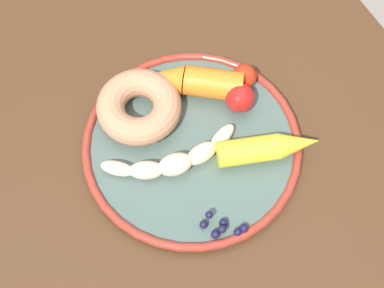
{
  "coord_description": "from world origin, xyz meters",
  "views": [
    {
      "loc": [
        -0.35,
        0.16,
        1.43
      ],
      "look_at": [
        -0.05,
        0.01,
        0.75
      ],
      "focal_mm": 51.45,
      "sensor_mm": 36.0,
      "label": 1
    }
  ],
  "objects_px": {
    "dining_table": "(182,148)",
    "banana": "(174,160)",
    "carrot_yellow": "(269,148)",
    "tomato_near": "(240,98)",
    "plate": "(192,145)",
    "donut": "(139,107)",
    "blueberry_pile": "(223,227)",
    "carrot_orange": "(195,81)",
    "tomato_mid": "(243,75)"
  },
  "relations": [
    {
      "from": "dining_table",
      "to": "banana",
      "type": "height_order",
      "value": "banana"
    },
    {
      "from": "carrot_yellow",
      "to": "tomato_near",
      "type": "xyz_separation_m",
      "value": [
        0.08,
        -0.0,
        0.0
      ]
    },
    {
      "from": "plate",
      "to": "carrot_yellow",
      "type": "xyz_separation_m",
      "value": [
        -0.06,
        -0.08,
        0.02
      ]
    },
    {
      "from": "donut",
      "to": "blueberry_pile",
      "type": "distance_m",
      "value": 0.2
    },
    {
      "from": "dining_table",
      "to": "blueberry_pile",
      "type": "height_order",
      "value": "blueberry_pile"
    },
    {
      "from": "carrot_orange",
      "to": "tomato_near",
      "type": "relative_size",
      "value": 3.22
    },
    {
      "from": "dining_table",
      "to": "carrot_yellow",
      "type": "xyz_separation_m",
      "value": [
        -0.11,
        -0.07,
        0.14
      ]
    },
    {
      "from": "blueberry_pile",
      "to": "tomato_mid",
      "type": "bearing_deg",
      "value": -36.03
    },
    {
      "from": "carrot_orange",
      "to": "carrot_yellow",
      "type": "xyz_separation_m",
      "value": [
        -0.14,
        -0.04,
        -0.0
      ]
    },
    {
      "from": "banana",
      "to": "tomato_mid",
      "type": "xyz_separation_m",
      "value": [
        0.07,
        -0.15,
        0.01
      ]
    },
    {
      "from": "carrot_orange",
      "to": "tomato_mid",
      "type": "relative_size",
      "value": 3.8
    },
    {
      "from": "carrot_orange",
      "to": "donut",
      "type": "relative_size",
      "value": 1.14
    },
    {
      "from": "banana",
      "to": "carrot_yellow",
      "type": "relative_size",
      "value": 1.37
    },
    {
      "from": "donut",
      "to": "banana",
      "type": "bearing_deg",
      "value": -175.34
    },
    {
      "from": "blueberry_pile",
      "to": "tomato_near",
      "type": "relative_size",
      "value": 1.3
    },
    {
      "from": "donut",
      "to": "blueberry_pile",
      "type": "relative_size",
      "value": 2.18
    },
    {
      "from": "blueberry_pile",
      "to": "tomato_near",
      "type": "height_order",
      "value": "tomato_near"
    },
    {
      "from": "plate",
      "to": "donut",
      "type": "xyz_separation_m",
      "value": [
        0.08,
        0.04,
        0.02
      ]
    },
    {
      "from": "tomato_mid",
      "to": "tomato_near",
      "type": "bearing_deg",
      "value": 143.41
    },
    {
      "from": "carrot_orange",
      "to": "donut",
      "type": "bearing_deg",
      "value": 90.67
    },
    {
      "from": "carrot_orange",
      "to": "donut",
      "type": "xyz_separation_m",
      "value": [
        -0.0,
        0.09,
        -0.0
      ]
    },
    {
      "from": "blueberry_pile",
      "to": "dining_table",
      "type": "bearing_deg",
      "value": -9.46
    },
    {
      "from": "blueberry_pile",
      "to": "banana",
      "type": "bearing_deg",
      "value": 7.79
    },
    {
      "from": "tomato_near",
      "to": "tomato_mid",
      "type": "distance_m",
      "value": 0.04
    },
    {
      "from": "carrot_yellow",
      "to": "tomato_mid",
      "type": "bearing_deg",
      "value": -13.26
    },
    {
      "from": "dining_table",
      "to": "tomato_near",
      "type": "relative_size",
      "value": 24.25
    },
    {
      "from": "dining_table",
      "to": "tomato_mid",
      "type": "distance_m",
      "value": 0.17
    },
    {
      "from": "carrot_yellow",
      "to": "plate",
      "type": "bearing_deg",
      "value": 54.59
    },
    {
      "from": "dining_table",
      "to": "blueberry_pile",
      "type": "relative_size",
      "value": 18.59
    },
    {
      "from": "banana",
      "to": "plate",
      "type": "bearing_deg",
      "value": -66.68
    },
    {
      "from": "banana",
      "to": "carrot_orange",
      "type": "xyz_separation_m",
      "value": [
        0.09,
        -0.08,
        0.01
      ]
    },
    {
      "from": "banana",
      "to": "carrot_orange",
      "type": "height_order",
      "value": "carrot_orange"
    },
    {
      "from": "donut",
      "to": "tomato_near",
      "type": "height_order",
      "value": "tomato_near"
    },
    {
      "from": "carrot_orange",
      "to": "banana",
      "type": "bearing_deg",
      "value": 139.26
    },
    {
      "from": "banana",
      "to": "carrot_orange",
      "type": "bearing_deg",
      "value": -40.74
    },
    {
      "from": "dining_table",
      "to": "banana",
      "type": "distance_m",
      "value": 0.16
    },
    {
      "from": "tomato_near",
      "to": "carrot_yellow",
      "type": "bearing_deg",
      "value": 177.77
    },
    {
      "from": "dining_table",
      "to": "tomato_mid",
      "type": "relative_size",
      "value": 28.62
    },
    {
      "from": "tomato_mid",
      "to": "banana",
      "type": "bearing_deg",
      "value": 115.91
    },
    {
      "from": "carrot_yellow",
      "to": "tomato_near",
      "type": "height_order",
      "value": "tomato_near"
    },
    {
      "from": "dining_table",
      "to": "tomato_near",
      "type": "distance_m",
      "value": 0.16
    },
    {
      "from": "blueberry_pile",
      "to": "tomato_near",
      "type": "xyz_separation_m",
      "value": [
        0.15,
        -0.11,
        0.01
      ]
    },
    {
      "from": "banana",
      "to": "carrot_orange",
      "type": "relative_size",
      "value": 1.45
    },
    {
      "from": "carrot_yellow",
      "to": "blueberry_pile",
      "type": "xyz_separation_m",
      "value": [
        -0.07,
        0.1,
        -0.01
      ]
    },
    {
      "from": "tomato_mid",
      "to": "plate",
      "type": "bearing_deg",
      "value": 116.72
    },
    {
      "from": "dining_table",
      "to": "tomato_near",
      "type": "xyz_separation_m",
      "value": [
        -0.03,
        -0.08,
        0.14
      ]
    },
    {
      "from": "dining_table",
      "to": "tomato_mid",
      "type": "height_order",
      "value": "tomato_mid"
    },
    {
      "from": "tomato_near",
      "to": "donut",
      "type": "bearing_deg",
      "value": 68.11
    },
    {
      "from": "dining_table",
      "to": "plate",
      "type": "xyz_separation_m",
      "value": [
        -0.05,
        0.01,
        0.12
      ]
    },
    {
      "from": "dining_table",
      "to": "carrot_yellow",
      "type": "bearing_deg",
      "value": -146.5
    }
  ]
}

